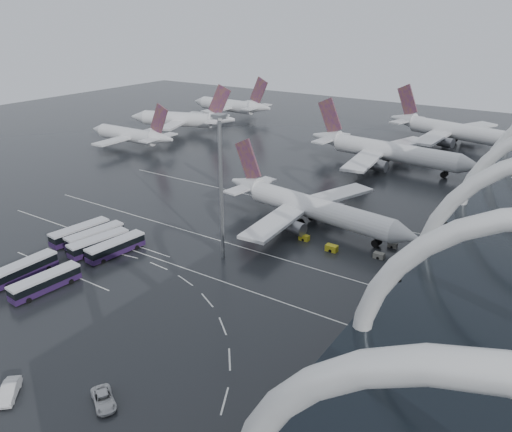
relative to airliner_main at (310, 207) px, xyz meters
The scene contains 25 objects.
ground 31.66m from the airliner_main, 100.83° to the right, with size 420.00×420.00×0.00m, color black.
lane_marking_near 33.61m from the airliner_main, 100.19° to the right, with size 120.00×0.25×0.01m, color white.
lane_marking_mid 20.18m from the airliner_main, 107.41° to the right, with size 120.00×0.25×0.01m, color white.
lane_marking_far 11.78m from the airliner_main, 122.62° to the left, with size 120.00×0.25×0.01m, color white.
bus_bay_line_south 55.70m from the airliner_main, 122.57° to the right, with size 28.00×0.25×0.01m, color white.
bus_bay_line_north 43.14m from the airliner_main, 134.15° to the right, with size 28.00×0.25×0.01m, color white.
airliner_main is the anchor object (origin of this frame).
airliner_gate_b 56.47m from the airliner_main, 92.31° to the left, with size 57.60×51.54×19.99m.
airliner_gate_c 98.48m from the airliner_main, 84.74° to the left, with size 56.72×51.54×20.43m.
jet_remote_west 92.61m from the airliner_main, 162.42° to the left, with size 40.19×32.31×17.59m.
jet_remote_mid 107.06m from the airliner_main, 147.05° to the left, with size 45.32×36.85×20.08m.
jet_remote_far 133.03m from the airliner_main, 134.04° to the left, with size 45.27×36.43×19.77m.
bus_row_near_a 52.01m from the airliner_main, 136.94° to the right, with size 4.64×13.63×3.29m.
bus_row_near_b 48.60m from the airliner_main, 134.04° to the right, with size 4.69×13.26×3.20m.
bus_row_near_c 47.70m from the airliner_main, 129.28° to the right, with size 5.00×13.34×3.21m.
bus_row_near_d 44.48m from the airliner_main, 125.72° to the right, with size 4.24×13.19×3.19m.
bus_row_far_a 61.89m from the airliner_main, 122.11° to the right, with size 3.16×13.11×3.23m.
bus_row_far_c 58.79m from the airliner_main, 115.51° to the right, with size 3.94×13.07×3.17m.
van_curve_a 66.57m from the airliner_main, 85.24° to the right, with size 2.49×5.40×1.50m, color silver.
van_curve_c 72.46m from the airliner_main, 94.58° to the right, with size 1.86×5.33×1.76m, color silver.
floodlight_mast 29.43m from the airliner_main, 104.80° to the right, with size 2.25×2.25×29.35m.
gse_cart_belly_a 14.89m from the airliner_main, 43.20° to the right, with size 2.49×1.47×1.36m, color gold.
gse_cart_belly_b 20.93m from the airliner_main, ahead, with size 1.95×1.15×1.06m, color slate.
gse_cart_belly_c 9.65m from the airliner_main, 69.35° to the right, with size 2.20×1.30×1.20m, color gold.
gse_cart_belly_d 21.67m from the airliner_main, 20.55° to the right, with size 2.14×1.27×1.17m, color slate.
Camera 1 is at (55.33, -66.30, 46.64)m, focal length 35.00 mm.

